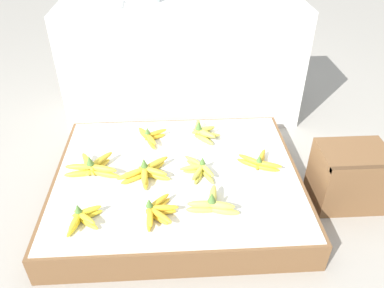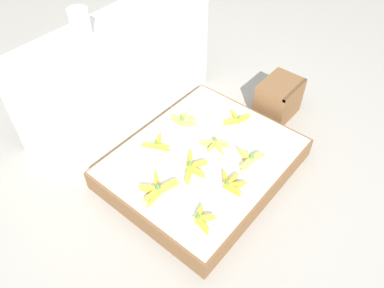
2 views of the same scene
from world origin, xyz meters
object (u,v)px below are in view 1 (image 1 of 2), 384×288
banana_bunch_middle_right (259,162)px  foam_tray_white (97,4)px  banana_bunch_front_left (82,218)px  banana_bunch_middle_left (93,167)px  banana_bunch_middle_midright (199,169)px  wooden_crate (349,176)px  banana_bunch_middle_midleft (147,172)px  banana_bunch_front_midright (212,204)px  banana_bunch_front_midleft (157,211)px  banana_bunch_back_midleft (150,136)px  banana_bunch_back_midright (202,132)px

banana_bunch_middle_right → foam_tray_white: size_ratio=0.75×
banana_bunch_front_left → banana_bunch_middle_left: banana_bunch_middle_left is taller
banana_bunch_middle_midright → foam_tray_white: (-0.52, 0.80, 0.55)m
wooden_crate → banana_bunch_middle_midright: 0.72m
banana_bunch_front_left → banana_bunch_middle_midright: size_ratio=0.77×
banana_bunch_middle_right → wooden_crate: bearing=-12.7°
banana_bunch_middle_midleft → foam_tray_white: foam_tray_white is taller
banana_bunch_middle_midright → banana_bunch_front_midright: bearing=-80.9°
banana_bunch_front_left → banana_bunch_front_midleft: bearing=3.9°
banana_bunch_front_left → banana_bunch_back_midleft: (0.25, 0.58, -0.00)m
banana_bunch_back_midleft → banana_bunch_back_midright: size_ratio=0.94×
banana_bunch_front_midright → banana_bunch_middle_left: size_ratio=0.84×
banana_bunch_front_left → wooden_crate: bearing=10.7°
banana_bunch_middle_midleft → foam_tray_white: size_ratio=0.91×
banana_bunch_front_left → banana_bunch_middle_right: bearing=22.2°
banana_bunch_middle_right → banana_bunch_back_midleft: size_ratio=1.06×
banana_bunch_front_midright → banana_bunch_middle_left: bearing=152.5°
wooden_crate → banana_bunch_middle_midright: (-0.71, 0.06, 0.03)m
banana_bunch_front_left → banana_bunch_middle_left: bearing=91.6°
banana_bunch_middle_midleft → banana_bunch_back_midright: banana_bunch_back_midright is taller
banana_bunch_front_midleft → banana_bunch_middle_left: banana_bunch_middle_left is taller
banana_bunch_middle_right → banana_bunch_back_midright: 0.37m
banana_bunch_back_midright → banana_bunch_middle_right: bearing=-46.9°
wooden_crate → banana_bunch_front_left: wooden_crate is taller
banana_bunch_front_left → banana_bunch_front_midright: bearing=4.7°
wooden_crate → banana_bunch_middle_right: bearing=167.3°
banana_bunch_back_midright → banana_bunch_front_midleft: bearing=-112.2°
wooden_crate → banana_bunch_front_midleft: 0.93m
wooden_crate → banana_bunch_back_midleft: (-0.95, 0.35, 0.03)m
banana_bunch_front_left → banana_bunch_back_midleft: size_ratio=0.77×
banana_bunch_front_left → banana_bunch_front_midright: size_ratio=0.68×
wooden_crate → banana_bunch_back_midleft: wooden_crate is taller
banana_bunch_middle_midright → foam_tray_white: size_ratio=0.71×
wooden_crate → banana_bunch_front_left: size_ratio=2.07×
banana_bunch_back_midright → foam_tray_white: bearing=138.9°
banana_bunch_front_midright → banana_bunch_back_midright: banana_bunch_front_midright is taller
banana_bunch_middle_left → banana_bunch_middle_midleft: banana_bunch_middle_left is taller
banana_bunch_front_midleft → banana_bunch_middle_right: size_ratio=0.94×
banana_bunch_middle_right → foam_tray_white: bearing=136.9°
banana_bunch_middle_right → banana_bunch_back_midright: banana_bunch_back_midright is taller
banana_bunch_front_left → banana_bunch_middle_midright: (0.49, 0.29, -0.00)m
banana_bunch_middle_midleft → foam_tray_white: bearing=108.4°
banana_bunch_middle_midright → banana_bunch_back_midleft: same height
banana_bunch_middle_left → foam_tray_white: (-0.01, 0.76, 0.55)m
foam_tray_white → banana_bunch_back_midleft: bearing=-61.3°
banana_bunch_middle_midright → banana_bunch_middle_midleft: bearing=-176.8°
banana_bunch_middle_left → banana_bunch_middle_midright: 0.51m
banana_bunch_middle_midright → banana_bunch_middle_right: 0.30m
banana_bunch_front_left → banana_bunch_back_midright: size_ratio=0.73×
banana_bunch_front_left → banana_bunch_back_midright: banana_bunch_back_midright is taller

